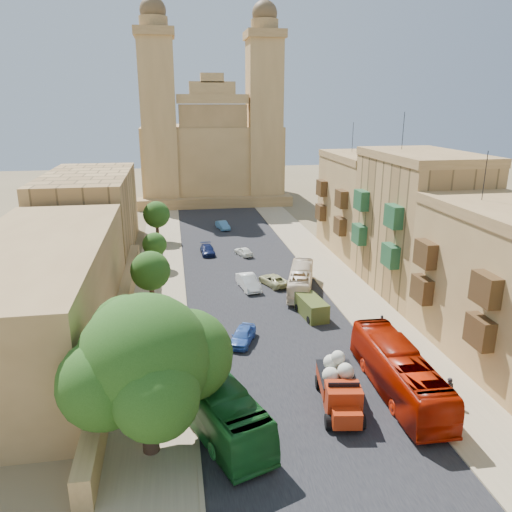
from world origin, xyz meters
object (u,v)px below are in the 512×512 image
object	(u,v)px
car_blue_a	(243,335)
car_dkblue	(207,250)
street_tree_d	(157,215)
bus_red_east	(399,372)
pedestrian_c	(381,324)
ficus_tree	(147,363)
pedestrian_a	(448,390)
car_white_a	(248,282)
olive_pickup	(312,308)
car_white_b	(244,251)
street_tree_a	(145,339)
car_blue_b	(223,225)
red_truck	(339,386)
bus_cream_east	(301,280)
street_tree_b	(151,271)
car_cream	(273,280)
church	(211,150)
street_tree_c	(155,245)
bus_green_north	(210,398)

from	to	relation	value
car_blue_a	car_dkblue	distance (m)	24.77
street_tree_d	bus_red_east	bearing A→B (deg)	-68.41
pedestrian_c	ficus_tree	bearing A→B (deg)	-75.59
pedestrian_a	car_white_a	bearing A→B (deg)	-44.30
olive_pickup	car_white_b	bearing A→B (deg)	99.80
car_blue_a	car_white_a	xyz separation A→B (m)	(2.28, 11.88, 0.08)
street_tree_a	car_blue_a	size ratio (longest dim) A/B	1.12
pedestrian_a	car_blue_b	bearing A→B (deg)	-56.05
red_truck	pedestrian_c	world-z (taller)	red_truck
bus_red_east	car_dkblue	distance (m)	34.97
ficus_tree	bus_cream_east	world-z (taller)	ficus_tree
street_tree_b	car_cream	world-z (taller)	street_tree_b
car_white_b	pedestrian_c	xyz separation A→B (m)	(8.14, -23.48, 0.22)
church	street_tree_b	world-z (taller)	church
car_blue_a	car_cream	size ratio (longest dim) A/B	0.95
car_white_a	car_cream	world-z (taller)	car_white_a
street_tree_a	street_tree_b	bearing A→B (deg)	90.00
street_tree_b	street_tree_c	bearing A→B (deg)	90.00
bus_green_north	bus_red_east	distance (m)	12.33
ficus_tree	street_tree_a	xyz separation A→B (m)	(-0.58, 7.99, -2.51)
car_blue_a	bus_cream_east	bearing A→B (deg)	77.45
car_blue_a	car_dkblue	bearing A→B (deg)	115.54
car_white_a	car_blue_b	world-z (taller)	car_white_a
street_tree_d	bus_green_north	size ratio (longest dim) A/B	0.48
car_dkblue	car_white_b	size ratio (longest dim) A/B	1.24
ficus_tree	street_tree_d	distance (m)	44.03
olive_pickup	car_white_b	xyz separation A→B (m)	(-3.34, 19.32, -0.26)
church	olive_pickup	size ratio (longest dim) A/B	8.64
bus_green_north	car_dkblue	size ratio (longest dim) A/B	2.90
street_tree_d	bus_green_north	distance (m)	42.18
street_tree_d	olive_pickup	bearing A→B (deg)	-63.43
olive_pickup	car_white_a	xyz separation A→B (m)	(-4.50, 7.74, -0.09)
olive_pickup	bus_red_east	world-z (taller)	bus_red_east
church	car_blue_a	xyz separation A→B (m)	(-2.78, -62.76, -8.87)
olive_pickup	car_blue_a	xyz separation A→B (m)	(-6.78, -4.14, -0.16)
pedestrian_a	car_dkblue	bearing A→B (deg)	-47.41
pedestrian_a	street_tree_c	bearing A→B (deg)	-35.40
red_truck	olive_pickup	world-z (taller)	red_truck
car_white_a	car_cream	bearing A→B (deg)	4.20
street_tree_b	car_blue_a	distance (m)	11.30
ficus_tree	street_tree_a	world-z (taller)	ficus_tree
car_dkblue	street_tree_b	bearing A→B (deg)	-113.06
olive_pickup	street_tree_a	bearing A→B (deg)	-150.26
bus_red_east	car_blue_b	bearing A→B (deg)	-80.38
car_cream	street_tree_c	bearing A→B (deg)	-51.81
bus_cream_east	car_dkblue	size ratio (longest dim) A/B	2.27
church	pedestrian_a	world-z (taller)	church
church	ficus_tree	size ratio (longest dim) A/B	4.01
car_dkblue	pedestrian_c	bearing A→B (deg)	-65.54
street_tree_b	pedestrian_c	world-z (taller)	street_tree_b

